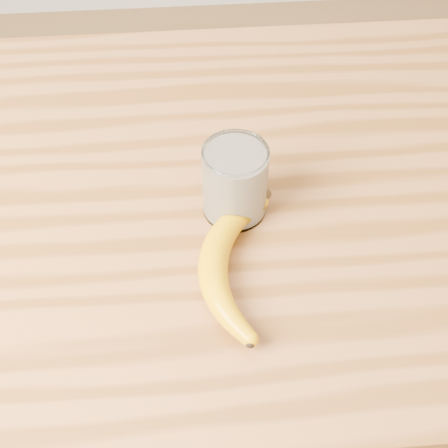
{
  "coord_description": "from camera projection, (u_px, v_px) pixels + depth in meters",
  "views": [
    {
      "loc": [
        -0.14,
        -0.63,
        1.56
      ],
      "look_at": [
        -0.1,
        -0.1,
        0.93
      ],
      "focal_mm": 50.0,
      "sensor_mm": 36.0,
      "label": 1
    }
  ],
  "objects": [
    {
      "name": "table",
      "position": [
        282.0,
        235.0,
        1.01
      ],
      "size": [
        1.2,
        0.8,
        0.9
      ],
      "color": "#985C2C",
      "rests_on": "ground"
    },
    {
      "name": "smoothie_glass",
      "position": [
        235.0,
        182.0,
        0.83
      ],
      "size": [
        0.09,
        0.09,
        0.11
      ],
      "color": "white",
      "rests_on": "table"
    },
    {
      "name": "banana",
      "position": [
        213.0,
        261.0,
        0.79
      ],
      "size": [
        0.17,
        0.34,
        0.04
      ],
      "primitive_type": null,
      "rotation": [
        0.0,
        0.0,
        -0.18
      ],
      "color": "#E29A00",
      "rests_on": "table"
    }
  ]
}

